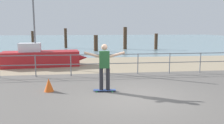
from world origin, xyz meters
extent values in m
cube|color=#605B56|center=(0.00, -1.00, 0.00)|extent=(24.00, 10.00, 0.04)
cube|color=tan|center=(0.00, 7.00, 0.00)|extent=(24.00, 6.00, 0.04)
cube|color=#75939E|center=(0.00, 35.00, 0.00)|extent=(72.00, 50.00, 0.04)
cylinder|color=slate|center=(-3.81, 3.60, 0.53)|extent=(0.05, 0.05, 1.05)
cylinder|color=slate|center=(-2.19, 3.60, 0.53)|extent=(0.05, 0.05, 1.05)
cylinder|color=slate|center=(-0.57, 3.60, 0.53)|extent=(0.05, 0.05, 1.05)
cylinder|color=slate|center=(1.06, 3.60, 0.53)|extent=(0.05, 0.05, 1.05)
cylinder|color=slate|center=(2.68, 3.60, 0.53)|extent=(0.05, 0.05, 1.05)
cylinder|color=slate|center=(4.30, 3.60, 0.53)|extent=(0.05, 0.05, 1.05)
cylinder|color=slate|center=(-0.57, 3.60, 1.02)|extent=(12.97, 0.04, 0.04)
cylinder|color=slate|center=(-0.57, 3.60, 0.58)|extent=(12.97, 0.04, 0.04)
cube|color=#B21E23|center=(-4.09, 6.61, 0.45)|extent=(4.53, 1.87, 0.90)
cone|color=#B21E23|center=(-1.91, 6.85, 0.45)|extent=(1.18, 0.88, 0.77)
cylinder|color=slate|center=(-4.39, 6.58, 3.07)|extent=(0.10, 0.10, 4.34)
cube|color=silver|center=(-4.69, 6.54, 1.15)|extent=(1.29, 1.02, 0.50)
cube|color=#334C8C|center=(-0.84, 0.76, 0.07)|extent=(0.82, 0.28, 0.02)
cylinder|color=#3FBF59|center=(-1.13, 0.71, 0.03)|extent=(0.06, 0.04, 0.06)
cylinder|color=#3FBF59|center=(-1.11, 0.87, 0.03)|extent=(0.06, 0.04, 0.06)
cylinder|color=#3FBF59|center=(-0.57, 0.65, 0.03)|extent=(0.06, 0.04, 0.06)
cylinder|color=#3FBF59|center=(-0.55, 0.81, 0.03)|extent=(0.06, 0.04, 0.06)
cylinder|color=#26262B|center=(-0.96, 0.78, 0.48)|extent=(0.14, 0.14, 0.80)
cylinder|color=#26262B|center=(-0.72, 0.75, 0.48)|extent=(0.14, 0.14, 0.80)
cube|color=#26592D|center=(-0.84, 0.76, 1.18)|extent=(0.38, 0.24, 0.60)
sphere|color=tan|center=(-0.84, 0.76, 1.62)|extent=(0.22, 0.22, 0.22)
cylinder|color=tan|center=(-1.28, 0.81, 1.36)|extent=(0.56, 0.15, 0.23)
cylinder|color=tan|center=(-0.40, 0.72, 1.36)|extent=(0.56, 0.15, 0.23)
cylinder|color=#422D1E|center=(-6.71, 16.74, 0.96)|extent=(0.28, 0.28, 1.93)
cylinder|color=#422D1E|center=(-3.56, 18.48, 1.10)|extent=(0.31, 0.31, 2.19)
cylinder|color=#422D1E|center=(-0.42, 14.77, 0.78)|extent=(0.39, 0.39, 1.56)
cylinder|color=#422D1E|center=(2.72, 16.29, 1.17)|extent=(0.38, 0.38, 2.33)
cylinder|color=#422D1E|center=(5.87, 15.66, 0.83)|extent=(0.34, 0.34, 1.66)
cone|color=#E55919|center=(-2.84, 1.03, 0.25)|extent=(0.36, 0.36, 0.50)
camera|label=1|loc=(-1.55, -7.12, 2.32)|focal=36.32mm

